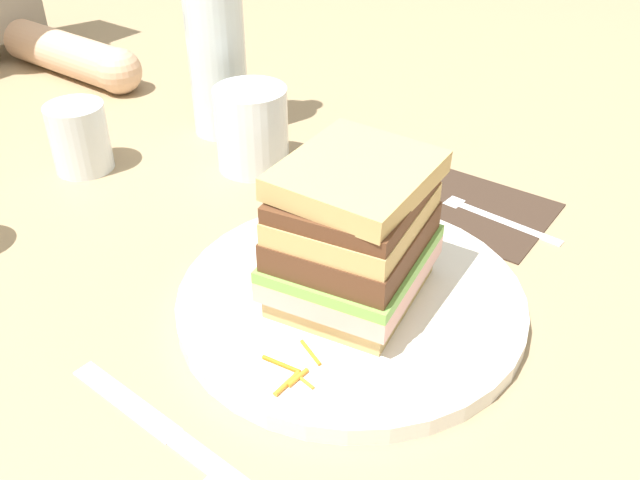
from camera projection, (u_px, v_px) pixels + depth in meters
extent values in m
plane|color=#9E8460|center=(344.00, 314.00, 0.58)|extent=(3.00, 3.00, 0.00)
cylinder|color=white|center=(349.00, 299.00, 0.58)|extent=(0.29, 0.29, 0.02)
cube|color=tan|center=(349.00, 283.00, 0.57)|extent=(0.13, 0.12, 0.02)
cube|color=#E0A393|center=(350.00, 266.00, 0.56)|extent=(0.15, 0.13, 0.02)
cube|color=#7AB74C|center=(350.00, 252.00, 0.55)|extent=(0.15, 0.13, 0.01)
cube|color=#56331E|center=(351.00, 234.00, 0.54)|extent=(0.14, 0.12, 0.02)
cube|color=tan|center=(351.00, 212.00, 0.53)|extent=(0.13, 0.12, 0.02)
cube|color=#56331E|center=(352.00, 194.00, 0.52)|extent=(0.13, 0.12, 0.01)
cube|color=tan|center=(360.00, 176.00, 0.51)|extent=(0.13, 0.11, 0.02)
cylinder|color=orange|center=(281.00, 364.00, 0.50)|extent=(0.01, 0.03, 0.00)
cylinder|color=orange|center=(298.00, 377.00, 0.49)|extent=(0.02, 0.00, 0.00)
cylinder|color=orange|center=(287.00, 383.00, 0.49)|extent=(0.03, 0.00, 0.00)
cylinder|color=orange|center=(304.00, 381.00, 0.49)|extent=(0.01, 0.02, 0.00)
cylinder|color=orange|center=(311.00, 352.00, 0.51)|extent=(0.01, 0.03, 0.00)
cylinder|color=orange|center=(405.00, 236.00, 0.64)|extent=(0.02, 0.03, 0.00)
cylinder|color=orange|center=(420.00, 230.00, 0.65)|extent=(0.02, 0.02, 0.00)
cylinder|color=orange|center=(371.00, 232.00, 0.65)|extent=(0.02, 0.02, 0.00)
cylinder|color=orange|center=(385.00, 234.00, 0.64)|extent=(0.03, 0.01, 0.00)
cylinder|color=orange|center=(406.00, 229.00, 0.65)|extent=(0.02, 0.02, 0.00)
cylinder|color=orange|center=(390.00, 243.00, 0.63)|extent=(0.01, 0.03, 0.00)
cylinder|color=orange|center=(389.00, 239.00, 0.63)|extent=(0.03, 0.01, 0.00)
cylinder|color=orange|center=(383.00, 227.00, 0.65)|extent=(0.02, 0.02, 0.00)
cylinder|color=orange|center=(398.00, 216.00, 0.67)|extent=(0.02, 0.00, 0.00)
cube|color=#38281E|center=(461.00, 205.00, 0.72)|extent=(0.13, 0.18, 0.00)
cube|color=silver|center=(510.00, 221.00, 0.68)|extent=(0.02, 0.11, 0.00)
cube|color=silver|center=(454.00, 199.00, 0.72)|extent=(0.02, 0.02, 0.00)
cylinder|color=silver|center=(436.00, 188.00, 0.74)|extent=(0.01, 0.04, 0.00)
cylinder|color=silver|center=(433.00, 190.00, 0.73)|extent=(0.01, 0.04, 0.00)
cylinder|color=silver|center=(430.00, 192.00, 0.73)|extent=(0.01, 0.04, 0.00)
cylinder|color=silver|center=(427.00, 194.00, 0.73)|extent=(0.01, 0.04, 0.00)
cube|color=silver|center=(224.00, 474.00, 0.44)|extent=(0.02, 0.10, 0.00)
cube|color=silver|center=(125.00, 400.00, 0.50)|extent=(0.02, 0.11, 0.00)
cylinder|color=white|center=(252.00, 129.00, 0.76)|extent=(0.08, 0.08, 0.09)
cylinder|color=#E55638|center=(253.00, 143.00, 0.77)|extent=(0.07, 0.07, 0.06)
cylinder|color=silver|center=(215.00, 37.00, 0.80)|extent=(0.07, 0.07, 0.23)
cylinder|color=silver|center=(80.00, 138.00, 0.76)|extent=(0.06, 0.06, 0.08)
cylinder|color=#DBAD89|center=(68.00, 54.00, 1.00)|extent=(0.06, 0.23, 0.06)
sphere|color=#DBAD89|center=(119.00, 71.00, 0.95)|extent=(0.06, 0.06, 0.06)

